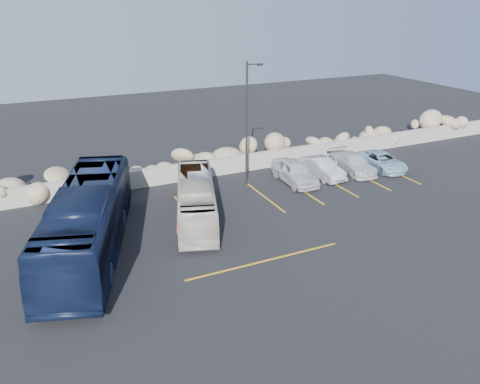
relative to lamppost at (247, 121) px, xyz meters
name	(u,v)px	position (x,y,z in m)	size (l,w,h in m)	color
ground	(286,258)	(-2.56, -9.50, -4.30)	(90.00, 90.00, 0.00)	black
seawall	(198,170)	(-2.56, 2.50, -3.70)	(60.00, 0.40, 1.20)	gray
riprap_pile	(192,155)	(-2.56, 3.70, -3.00)	(54.00, 2.80, 2.60)	#968362
parking_lines	(305,200)	(2.09, -3.93, -4.29)	(18.16, 9.36, 0.01)	orange
lamppost	(247,121)	(0.00, 0.00, 0.00)	(1.14, 0.18, 8.00)	#2A2825
vintage_bus	(196,199)	(-4.88, -3.53, -3.13)	(1.96, 8.39, 2.34)	beige
tour_coach	(89,220)	(-10.80, -4.79, -2.63)	(2.80, 11.95, 3.33)	#0F1934
car_a	(295,172)	(3.04, -1.03, -3.54)	(1.77, 4.41, 1.50)	silver
car_b	(321,168)	(5.28, -0.92, -3.64)	(1.39, 3.99, 1.32)	silver
car_c	(353,163)	(7.94, -0.97, -3.66)	(1.79, 4.40, 1.28)	silver
car_d	(382,161)	(10.22, -1.39, -3.70)	(1.98, 4.28, 1.19)	#91B6CE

